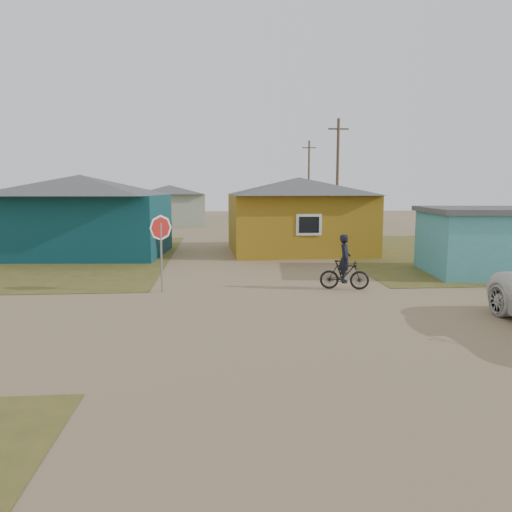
{
  "coord_description": "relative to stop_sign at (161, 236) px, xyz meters",
  "views": [
    {
      "loc": [
        -1.82,
        -11.98,
        3.36
      ],
      "look_at": [
        -0.62,
        3.0,
        1.3
      ],
      "focal_mm": 35.0,
      "sensor_mm": 36.0,
      "label": 1
    }
  ],
  "objects": [
    {
      "name": "house_pale_north",
      "position": [
        -10.42,
        41.93,
        -0.09
      ],
      "size": [
        6.28,
        5.81,
        3.4
      ],
      "color": "gray",
      "rests_on": "ground"
    },
    {
      "name": "cyclist",
      "position": [
        6.0,
        -0.0,
        -1.17
      ],
      "size": [
        1.69,
        0.81,
        1.84
      ],
      "color": "black",
      "rests_on": "ground"
    },
    {
      "name": "house_yellow",
      "position": [
        6.08,
        9.93,
        0.16
      ],
      "size": [
        7.72,
        6.76,
        3.9
      ],
      "color": "#926B16",
      "rests_on": "ground"
    },
    {
      "name": "stop_sign",
      "position": [
        0.0,
        0.0,
        0.0
      ],
      "size": [
        0.79,
        0.28,
        2.51
      ],
      "color": "gray",
      "rests_on": "ground"
    },
    {
      "name": "utility_pole_far",
      "position": [
        11.08,
        33.93,
        2.3
      ],
      "size": [
        1.4,
        0.2,
        8.0
      ],
      "color": "brown",
      "rests_on": "ground"
    },
    {
      "name": "house_teal",
      "position": [
        -4.92,
        9.43,
        0.21
      ],
      "size": [
        8.93,
        7.08,
        4.0
      ],
      "color": "#0A333A",
      "rests_on": "ground"
    },
    {
      "name": "house_beige_east",
      "position": [
        13.58,
        35.93,
        0.02
      ],
      "size": [
        6.95,
        6.05,
        3.6
      ],
      "color": "tan",
      "rests_on": "ground"
    },
    {
      "name": "ground",
      "position": [
        3.58,
        -4.07,
        -1.84
      ],
      "size": [
        120.0,
        120.0,
        0.0
      ],
      "primitive_type": "plane",
      "color": "#89704F"
    },
    {
      "name": "house_pale_west",
      "position": [
        -2.42,
        29.93,
        0.02
      ],
      "size": [
        7.04,
        6.15,
        3.6
      ],
      "color": "gray",
      "rests_on": "ground"
    },
    {
      "name": "shed_turquoise",
      "position": [
        13.08,
        2.43,
        -0.53
      ],
      "size": [
        6.71,
        4.93,
        2.6
      ],
      "color": "teal",
      "rests_on": "ground"
    },
    {
      "name": "utility_pole_near",
      "position": [
        10.08,
        17.93,
        2.3
      ],
      "size": [
        1.4,
        0.2,
        8.0
      ],
      "color": "brown",
      "rests_on": "ground"
    }
  ]
}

